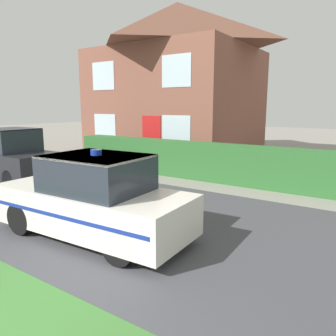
# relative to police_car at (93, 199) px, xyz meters

# --- Properties ---
(road_strip) EXTENTS (28.00, 5.89, 0.01)m
(road_strip) POSITION_rel_police_car_xyz_m (1.03, 1.33, -0.74)
(road_strip) COLOR #424247
(road_strip) RESTS_ON ground
(garden_hedge) EXTENTS (12.47, 0.84, 1.26)m
(garden_hedge) POSITION_rel_police_car_xyz_m (-0.05, 5.78, -0.12)
(garden_hedge) COLOR #2D662D
(garden_hedge) RESTS_ON ground
(police_car) EXTENTS (4.07, 1.77, 1.70)m
(police_car) POSITION_rel_police_car_xyz_m (0.00, 0.00, 0.00)
(police_car) COLOR black
(police_car) RESTS_ON road_strip
(neighbour_car_near) EXTENTS (3.99, 1.67, 1.75)m
(neighbour_car_near) POSITION_rel_police_car_xyz_m (-6.19, 1.94, 0.03)
(neighbour_car_near) COLOR black
(neighbour_car_near) RESTS_ON road_strip
(house_left) EXTENTS (7.89, 6.86, 7.65)m
(house_left) POSITION_rel_police_car_xyz_m (-4.95, 10.65, 3.16)
(house_left) COLOR brown
(house_left) RESTS_ON ground
(wheelie_bin) EXTENTS (0.81, 0.82, 1.16)m
(wheelie_bin) POSITION_rel_police_car_xyz_m (2.83, 5.93, -0.16)
(wheelie_bin) COLOR #474C8C
(wheelie_bin) RESTS_ON ground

